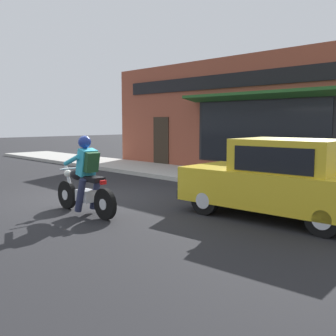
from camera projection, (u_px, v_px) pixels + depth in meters
name	position (u px, v px, depth m)	size (l,w,h in m)	color
ground_plane	(90.00, 199.00, 9.72)	(80.00, 80.00, 0.00)	black
sidewalk_curb	(153.00, 169.00, 15.21)	(2.60, 22.00, 0.14)	#ADAAA3
storefront_building	(229.00, 116.00, 14.31)	(1.25, 11.88, 4.20)	brown
motorcycle_with_rider	(85.00, 182.00, 8.05)	(0.56, 2.02, 1.62)	black
car_hatchback	(279.00, 180.00, 7.70)	(1.91, 3.89, 1.57)	black
traffic_cone	(237.00, 172.00, 11.63)	(0.36, 0.36, 0.60)	black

